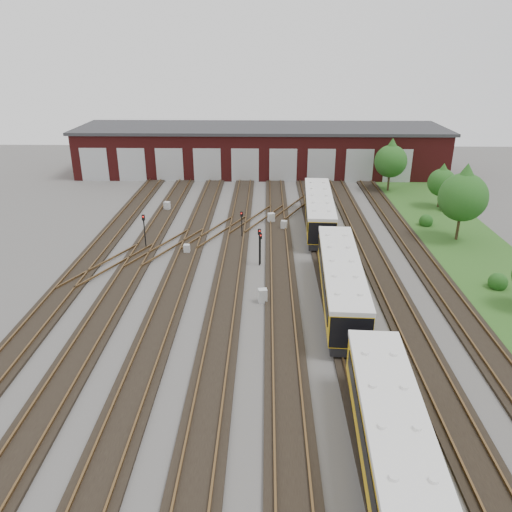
{
  "coord_description": "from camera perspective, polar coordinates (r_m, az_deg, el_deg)",
  "views": [
    {
      "loc": [
        0.82,
        -31.09,
        16.73
      ],
      "look_at": [
        0.08,
        3.77,
        2.0
      ],
      "focal_mm": 35.0,
      "sensor_mm": 36.0,
      "label": 1
    }
  ],
  "objects": [
    {
      "name": "maintenance_shed",
      "position": [
        72.34,
        0.55,
        12.12
      ],
      "size": [
        51.0,
        12.5,
        6.35
      ],
      "color": "#531514",
      "rests_on": "ground"
    },
    {
      "name": "tree_1",
      "position": [
        58.99,
        20.5,
        8.22
      ],
      "size": [
        3.02,
        3.02,
        5.01
      ],
      "color": "#302516",
      "rests_on": "ground"
    },
    {
      "name": "tree_0",
      "position": [
        64.03,
        15.18,
        10.83
      ],
      "size": [
        3.94,
        3.94,
        6.52
      ],
      "color": "#302516",
      "rests_on": "ground"
    },
    {
      "name": "ground",
      "position": [
        35.31,
        -0.26,
        -5.38
      ],
      "size": [
        120.0,
        120.0,
        0.0
      ],
      "primitive_type": "plane",
      "color": "#4A4745",
      "rests_on": "ground"
    },
    {
      "name": "bush_2",
      "position": [
        58.58,
        20.99,
        5.45
      ],
      "size": [
        1.35,
        1.35,
        1.35
      ],
      "primitive_type": "sphere",
      "color": "#174413",
      "rests_on": "ground"
    },
    {
      "name": "signal_mast_2",
      "position": [
        46.5,
        -1.64,
        4.01
      ],
      "size": [
        0.26,
        0.24,
        2.6
      ],
      "rotation": [
        0.0,
        0.0,
        -0.22
      ],
      "color": "black",
      "rests_on": "ground"
    },
    {
      "name": "bush_0",
      "position": [
        41.23,
        25.96,
        -2.44
      ],
      "size": [
        1.4,
        1.4,
        1.4
      ],
      "primitive_type": "sphere",
      "color": "#174413",
      "rests_on": "ground"
    },
    {
      "name": "relay_cabinet_4",
      "position": [
        49.09,
        3.21,
        3.52
      ],
      "size": [
        0.68,
        0.61,
        0.94
      ],
      "primitive_type": "cube",
      "rotation": [
        0.0,
        0.0,
        -0.29
      ],
      "color": "#B5B9BA",
      "rests_on": "ground"
    },
    {
      "name": "relay_cabinet_0",
      "position": [
        43.72,
        -7.91,
        0.78
      ],
      "size": [
        0.54,
        0.46,
        0.86
      ],
      "primitive_type": "cube",
      "rotation": [
        0.0,
        0.0,
        -0.06
      ],
      "color": "#B5B9BA",
      "rests_on": "ground"
    },
    {
      "name": "relay_cabinet_2",
      "position": [
        35.18,
        0.76,
        -4.56
      ],
      "size": [
        0.69,
        0.6,
        1.02
      ],
      "primitive_type": "cube",
      "rotation": [
        0.0,
        0.0,
        0.17
      ],
      "color": "#B5B9BA",
      "rests_on": "ground"
    },
    {
      "name": "metro_train",
      "position": [
        34.86,
        9.65,
        -2.75
      ],
      "size": [
        3.3,
        46.27,
        2.93
      ],
      "rotation": [
        0.0,
        0.0,
        -0.05
      ],
      "color": "black",
      "rests_on": "ground"
    },
    {
      "name": "grass_verge",
      "position": [
        47.93,
        23.41,
        0.54
      ],
      "size": [
        8.0,
        55.0,
        0.05
      ],
      "primitive_type": "cube",
      "color": "#214E1A",
      "rests_on": "ground"
    },
    {
      "name": "signal_mast_0",
      "position": [
        44.66,
        -12.65,
        3.18
      ],
      "size": [
        0.27,
        0.25,
        3.26
      ],
      "rotation": [
        0.0,
        0.0,
        0.12
      ],
      "color": "black",
      "rests_on": "ground"
    },
    {
      "name": "track_network",
      "position": [
        35.79,
        -0.51,
        -4.78
      ],
      "size": [
        30.4,
        70.0,
        0.33
      ],
      "color": "black",
      "rests_on": "ground"
    },
    {
      "name": "relay_cabinet_1",
      "position": [
        55.73,
        -10.13,
        5.62
      ],
      "size": [
        0.73,
        0.67,
        1.01
      ],
      "primitive_type": "cube",
      "rotation": [
        0.0,
        0.0,
        -0.31
      ],
      "color": "#B5B9BA",
      "rests_on": "ground"
    },
    {
      "name": "relay_cabinet_3",
      "position": [
        50.96,
        1.75,
        4.35
      ],
      "size": [
        0.78,
        0.72,
        1.05
      ],
      "primitive_type": "cube",
      "rotation": [
        0.0,
        0.0,
        0.39
      ],
      "color": "#B5B9BA",
      "rests_on": "ground"
    },
    {
      "name": "signal_mast_1",
      "position": [
        40.71,
        0.5,
        1.34
      ],
      "size": [
        0.27,
        0.26,
        2.73
      ],
      "rotation": [
        0.0,
        0.0,
        0.29
      ],
      "color": "black",
      "rests_on": "ground"
    },
    {
      "name": "signal_mast_3",
      "position": [
        40.38,
        0.38,
        1.55
      ],
      "size": [
        0.27,
        0.25,
        3.19
      ],
      "rotation": [
        0.0,
        0.0,
        0.26
      ],
      "color": "black",
      "rests_on": "ground"
    },
    {
      "name": "bush_1",
      "position": [
        52.99,
        18.89,
        4.01
      ],
      "size": [
        1.37,
        1.37,
        1.37
      ],
      "primitive_type": "sphere",
      "color": "#174413",
      "rests_on": "ground"
    },
    {
      "name": "tree_2",
      "position": [
        48.86,
        22.67,
        6.81
      ],
      "size": [
        4.36,
        4.36,
        7.23
      ],
      "color": "#302516",
      "rests_on": "ground"
    }
  ]
}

